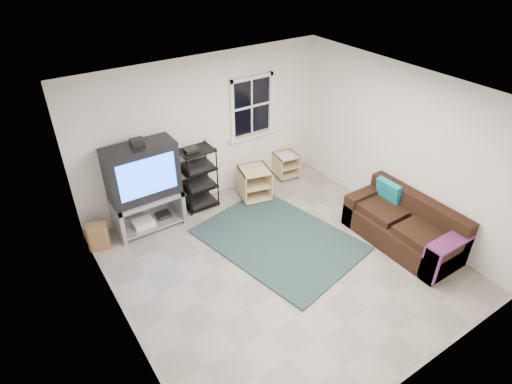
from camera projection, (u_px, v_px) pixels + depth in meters
room at (252, 110)px, 7.64m from camera, size 4.60×4.62×4.60m
tv_unit at (143, 181)px, 6.74m from camera, size 1.10×0.55×1.62m
av_rack at (199, 182)px, 7.45m from camera, size 0.58×0.42×1.17m
side_table_left at (254, 182)px, 7.79m from camera, size 0.62×0.62×0.61m
side_table_right at (285, 163)px, 8.48m from camera, size 0.48×0.48×0.50m
sofa at (404, 227)px, 6.70m from camera, size 0.82×1.85×0.84m
shag_rug at (279, 239)px, 6.89m from camera, size 2.25×2.77×0.03m
paper_bag at (98, 236)px, 6.63m from camera, size 0.36×0.29×0.44m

